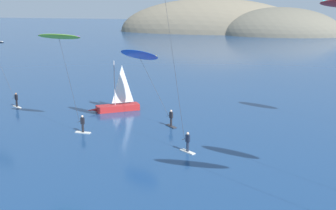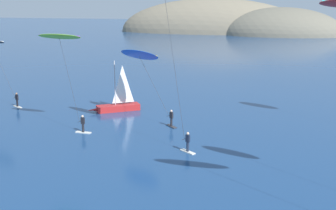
# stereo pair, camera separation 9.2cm
# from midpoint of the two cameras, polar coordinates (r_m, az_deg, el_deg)

# --- Properties ---
(headland_island) EXTENTS (89.84, 36.57, 27.48)m
(headland_island) POSITION_cam_midpoint_polar(r_m,az_deg,el_deg) (173.24, 8.55, 9.60)
(headland_island) COLOR #7A705B
(headland_island) RESTS_ON ground
(sailboat_near) EXTENTS (5.33, 4.35, 5.70)m
(sailboat_near) POSITION_cam_midpoint_polar(r_m,az_deg,el_deg) (47.74, -7.23, -0.06)
(sailboat_near) COLOR #B22323
(sailboat_near) RESTS_ON ground
(kitesurfer_blue) EXTENTS (7.35, 4.51, 7.35)m
(kitesurfer_blue) POSITION_cam_midpoint_polar(r_m,az_deg,el_deg) (43.04, -3.77, 6.23)
(kitesurfer_blue) COLOR #2D2D33
(kitesurfer_blue) RESTS_ON ground
(kitesurfer_lime) EXTENTS (5.10, 1.66, 9.26)m
(kitesurfer_lime) POSITION_cam_midpoint_polar(r_m,az_deg,el_deg) (39.83, -14.33, 7.78)
(kitesurfer_lime) COLOR silver
(kitesurfer_lime) RESTS_ON ground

